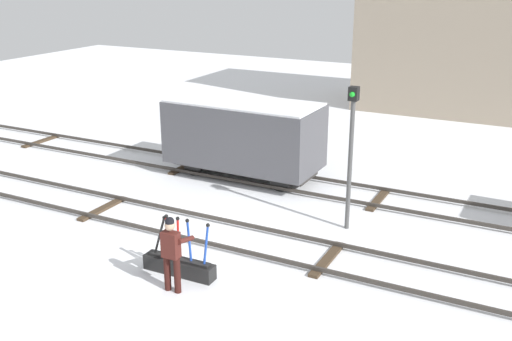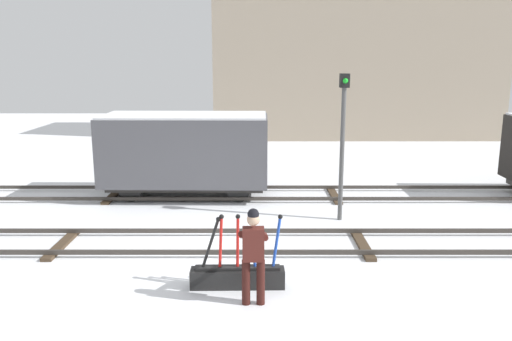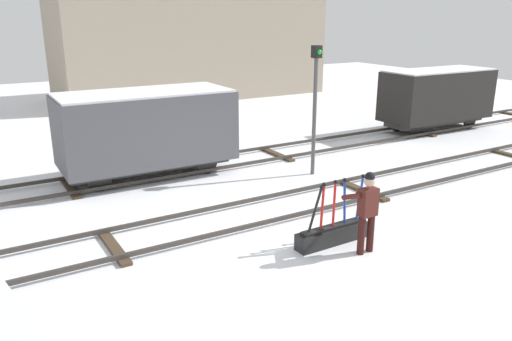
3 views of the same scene
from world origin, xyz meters
name	(u,v)px [view 1 (image 1 of 3)]	position (x,y,z in m)	size (l,w,h in m)	color
ground_plane	(205,233)	(0.00, 0.00, 0.00)	(60.00, 60.00, 0.00)	white
track_main_line	(204,229)	(0.00, 0.00, 0.11)	(44.00, 1.94, 0.18)	#38332D
track_siding_near	(275,180)	(0.00, 4.42, 0.11)	(44.00, 1.94, 0.18)	#38332D
switch_lever_frame	(179,264)	(0.68, -2.19, 0.25)	(1.81, 0.40, 1.45)	black
rail_worker	(172,250)	(0.98, -2.87, 1.00)	(0.54, 0.68, 1.77)	#351511
signal_post	(351,144)	(3.31, 2.04, 2.40)	(0.24, 0.32, 3.92)	#4C4C4C
freight_car_far_end	(244,135)	(-1.17, 4.42, 1.49)	(5.12, 2.36, 2.62)	#2D2B28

